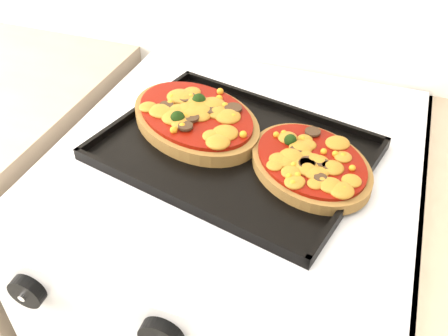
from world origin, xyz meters
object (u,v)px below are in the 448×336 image
at_px(stove, 235,309).
at_px(pizza_right, 311,162).
at_px(baking_tray, 234,149).
at_px(pizza_left, 195,117).

relative_size(stove, pizza_right, 4.29).
height_order(baking_tray, pizza_left, pizza_left).
bearing_deg(stove, pizza_left, 166.36).
bearing_deg(pizza_right, baking_tray, 175.61).
distance_m(stove, pizza_right, 0.50).
bearing_deg(stove, baking_tray, -93.40).
height_order(baking_tray, pizza_right, pizza_right).
distance_m(stove, pizza_left, 0.49).
distance_m(pizza_left, pizza_right, 0.22).
bearing_deg(pizza_right, pizza_left, 166.70).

